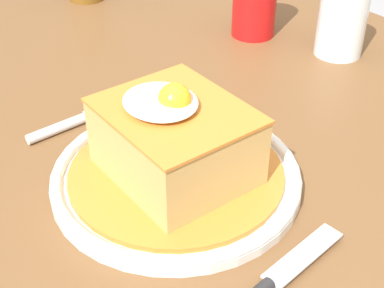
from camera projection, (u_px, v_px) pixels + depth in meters
name	position (u px, v px, depth m)	size (l,w,h in m)	color
dining_table	(244.00, 209.00, 0.69)	(1.38, 0.84, 0.74)	brown
main_plate	(176.00, 176.00, 0.56)	(0.25, 0.25, 0.02)	white
sandwich_meal	(175.00, 145.00, 0.54)	(0.22, 0.22, 0.10)	orange
fork	(73.00, 122.00, 0.65)	(0.02, 0.14, 0.01)	silver
drinking_glass	(342.00, 24.00, 0.78)	(0.07, 0.07, 0.10)	silver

